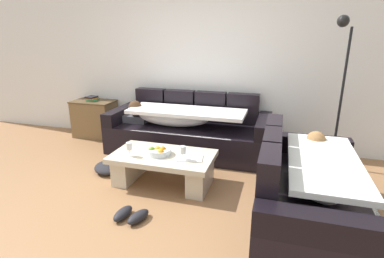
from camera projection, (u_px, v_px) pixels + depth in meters
ground_plane at (139, 205)px, 3.19m from camera, size 14.00×14.00×0.00m
back_wall at (196, 60)px, 4.75m from camera, size 9.00×0.10×2.70m
couch_along_wall at (186, 131)px, 4.57m from camera, size 2.39×0.92×0.88m
couch_near_window at (308, 192)px, 2.78m from camera, size 0.92×1.82×0.88m
coffee_table at (163, 165)px, 3.59m from camera, size 1.20×0.68×0.38m
fruit_bowl at (159, 151)px, 3.52m from camera, size 0.28×0.28×0.10m
wine_glass_near_left at (129, 147)px, 3.46m from camera, size 0.07×0.07×0.17m
wine_glass_near_right at (183, 151)px, 3.35m from camera, size 0.07×0.07×0.17m
open_magazine at (190, 158)px, 3.42m from camera, size 0.31×0.25×0.01m
side_cabinet at (95, 119)px, 5.26m from camera, size 0.72×0.44×0.64m
book_stack_on_cabinet at (92, 99)px, 5.16m from camera, size 0.18×0.21×0.08m
floor_lamp at (339, 86)px, 3.77m from camera, size 0.33×0.31×1.95m
pair_of_shoes at (131, 215)px, 2.94m from camera, size 0.34×0.29×0.09m
crumpled_garment at (107, 168)px, 3.95m from camera, size 0.50×0.51×0.12m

